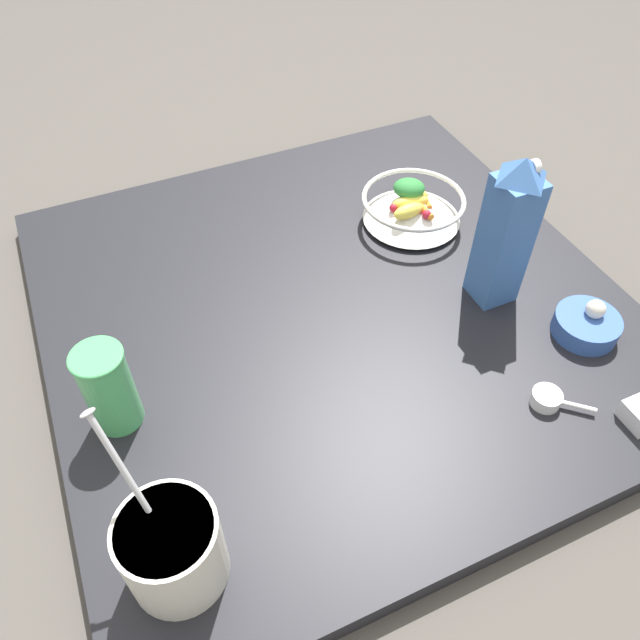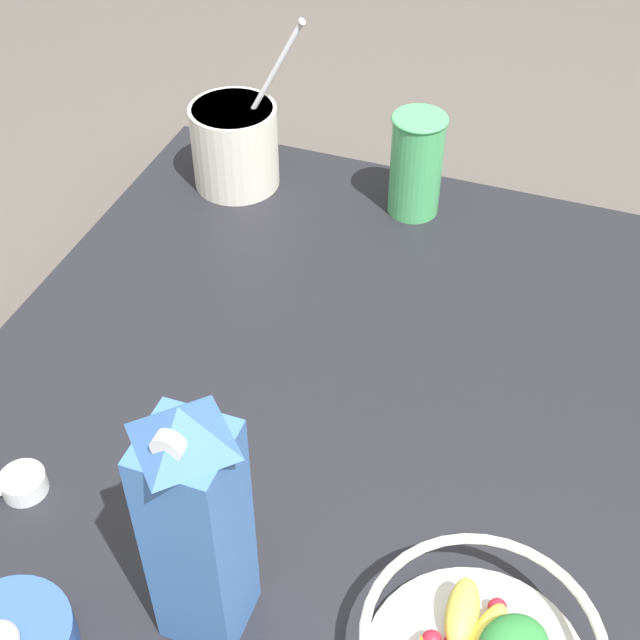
{
  "view_description": "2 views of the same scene",
  "coord_description": "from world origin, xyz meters",
  "views": [
    {
      "loc": [
        -0.74,
        0.36,
        0.88
      ],
      "look_at": [
        -0.09,
        0.07,
        0.11
      ],
      "focal_mm": 35.0,
      "sensor_mm": 36.0,
      "label": 1
    },
    {
      "loc": [
        0.15,
        -0.65,
        0.83
      ],
      "look_at": [
        -0.12,
        0.08,
        0.1
      ],
      "focal_mm": 50.0,
      "sensor_mm": 36.0,
      "label": 2
    }
  ],
  "objects": [
    {
      "name": "yogurt_tub",
      "position": [
        -0.37,
        0.4,
        0.12
      ],
      "size": [
        0.17,
        0.13,
        0.27
      ],
      "color": "silver",
      "rests_on": "countertop"
    },
    {
      "name": "measuring_scoop",
      "position": [
        -0.35,
        -0.22,
        0.06
      ],
      "size": [
        0.08,
        0.09,
        0.02
      ],
      "color": "white",
      "rests_on": "countertop"
    },
    {
      "name": "drinking_cup",
      "position": [
        -0.09,
        0.42,
        0.13
      ],
      "size": [
        0.08,
        0.08,
        0.16
      ],
      "color": "#4CB266",
      "rests_on": "countertop"
    },
    {
      "name": "ground_plane",
      "position": [
        0.0,
        0.0,
        0.0
      ],
      "size": [
        6.0,
        6.0,
        0.0
      ],
      "primitive_type": "plane",
      "color": "#4C4742"
    },
    {
      "name": "countertop",
      "position": [
        0.0,
        0.0,
        0.02
      ],
      "size": [
        1.04,
        1.04,
        0.04
      ],
      "color": "black",
      "rests_on": "ground_plane"
    },
    {
      "name": "milk_carton",
      "position": [
        -0.1,
        -0.28,
        0.19
      ],
      "size": [
        0.07,
        0.07,
        0.3
      ],
      "color": "#3D6BB2",
      "rests_on": "countertop"
    }
  ]
}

